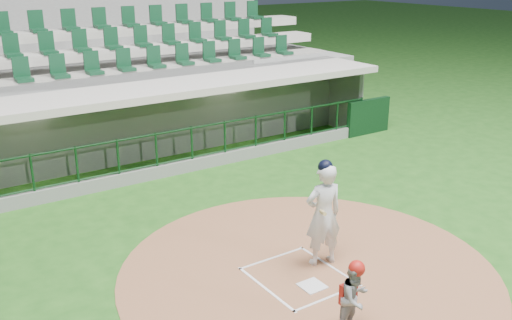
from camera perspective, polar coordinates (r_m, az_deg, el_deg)
The scene contains 8 objects.
ground at distance 11.11m, azimuth 3.31°, elevation -10.98°, with size 120.00×120.00×0.00m, color #1E4F16.
dirt_circle at distance 11.13m, azimuth 5.20°, elevation -10.92°, with size 7.20×7.20×0.01m, color brown.
home_plate at distance 10.63m, azimuth 5.64°, elevation -12.41°, with size 0.43×0.43×0.02m, color silver.
batter_box_chalk at distance 10.90m, azimuth 4.28°, elevation -11.55°, with size 1.55×1.80×0.01m.
dugout_structure at distance 17.19m, azimuth -12.36°, elevation 3.13°, with size 16.40×3.70×3.00m.
seating_deck at distance 19.87m, azimuth -15.98°, elevation 6.36°, with size 17.00×6.72×5.15m.
batter at distance 10.93m, azimuth 6.76°, elevation -5.32°, with size 0.95×0.96×2.13m.
catcher at distance 9.30m, azimuth 9.84°, elevation -13.31°, with size 0.62×0.52×1.24m.
Camera 1 is at (-5.86, -7.62, 5.57)m, focal length 40.00 mm.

